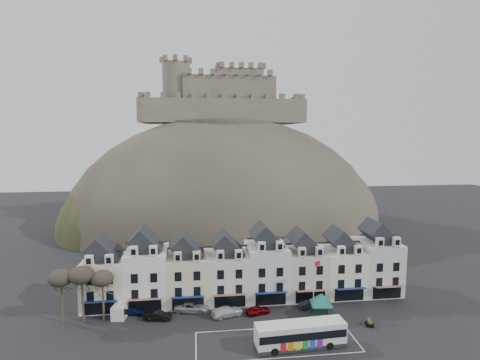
% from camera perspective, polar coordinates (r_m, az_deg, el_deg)
% --- Properties ---
extents(ground, '(300.00, 300.00, 0.00)m').
position_cam_1_polar(ground, '(54.81, 3.64, -24.17)').
color(ground, black).
rests_on(ground, ground).
extents(coach_bay_markings, '(22.00, 7.50, 0.01)m').
position_cam_1_polar(coach_bay_markings, '(56.22, 5.57, -23.34)').
color(coach_bay_markings, silver).
rests_on(coach_bay_markings, ground).
extents(townhouse_terrace, '(54.40, 9.35, 11.80)m').
position_cam_1_polar(townhouse_terrace, '(66.82, 1.22, -13.23)').
color(townhouse_terrace, white).
rests_on(townhouse_terrace, ground).
extents(castle_hill, '(100.00, 76.00, 68.00)m').
position_cam_1_polar(castle_hill, '(118.91, -1.91, -6.83)').
color(castle_hill, '#3B342E').
rests_on(castle_hill, ground).
extents(castle, '(50.20, 22.20, 22.00)m').
position_cam_1_polar(castle, '(123.01, -2.63, 12.43)').
color(castle, '#685B4F').
rests_on(castle, ground).
extents(tree_left_far, '(3.61, 3.61, 8.24)m').
position_cam_1_polar(tree_left_far, '(63.80, -25.66, -13.39)').
color(tree_left_far, '#3C3226').
rests_on(tree_left_far, ground).
extents(tree_left_mid, '(3.78, 3.78, 8.64)m').
position_cam_1_polar(tree_left_mid, '(62.80, -23.02, -13.24)').
color(tree_left_mid, '#3C3226').
rests_on(tree_left_mid, ground).
extents(tree_left_near, '(3.43, 3.43, 7.84)m').
position_cam_1_polar(tree_left_near, '(62.29, -20.25, -13.96)').
color(tree_left_near, '#3C3226').
rests_on(tree_left_near, ground).
extents(bus, '(12.30, 3.54, 3.43)m').
position_cam_1_polar(bus, '(54.60, 9.18, -22.09)').
color(bus, '#262628').
rests_on(bus, ground).
extents(bus_shelter, '(6.29, 6.29, 4.03)m').
position_cam_1_polar(bus_shelter, '(61.76, 12.28, -17.30)').
color(bus_shelter, '#113322').
rests_on(bus_shelter, ground).
extents(red_buoy, '(1.48, 1.48, 1.78)m').
position_cam_1_polar(red_buoy, '(60.51, 12.78, -20.18)').
color(red_buoy, black).
rests_on(red_buoy, ground).
extents(flagpole, '(1.17, 0.53, 8.65)m').
position_cam_1_polar(flagpole, '(62.74, 11.24, -15.08)').
color(flagpole, silver).
rests_on(flagpole, ground).
extents(white_van, '(2.67, 4.79, 2.07)m').
position_cam_1_polar(white_van, '(65.12, -17.54, -18.17)').
color(white_van, white).
rests_on(white_van, ground).
extents(planter_west, '(1.10, 0.79, 0.99)m').
position_cam_1_polar(planter_west, '(63.00, 19.03, -19.69)').
color(planter_west, black).
rests_on(planter_west, ground).
extents(planter_east, '(1.16, 0.87, 1.04)m').
position_cam_1_polar(planter_east, '(62.31, 19.20, -19.99)').
color(planter_east, black).
rests_on(planter_east, ground).
extents(car_navy, '(4.78, 2.76, 1.53)m').
position_cam_1_polar(car_navy, '(65.11, -16.10, -18.39)').
color(car_navy, '#0B133A').
rests_on(car_navy, ground).
extents(car_black, '(4.38, 2.05, 1.39)m').
position_cam_1_polar(car_black, '(62.37, -12.44, -19.52)').
color(car_black, black).
rests_on(car_black, ground).
extents(car_silver, '(5.68, 3.35, 1.51)m').
position_cam_1_polar(car_silver, '(64.05, -7.36, -18.62)').
color(car_silver, '#A4A6AB').
rests_on(car_silver, ground).
extents(car_white, '(5.48, 3.57, 1.48)m').
position_cam_1_polar(car_white, '(62.25, -1.95, -19.37)').
color(car_white, silver).
rests_on(car_white, ground).
extents(car_maroon, '(4.17, 2.50, 1.33)m').
position_cam_1_polar(car_maroon, '(62.84, 2.72, -19.18)').
color(car_maroon, '#630508').
rests_on(car_maroon, ground).
extents(car_charcoal, '(4.09, 1.62, 1.32)m').
position_cam_1_polar(car_charcoal, '(65.58, 10.87, -18.15)').
color(car_charcoal, black).
rests_on(car_charcoal, ground).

